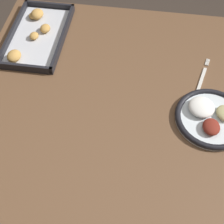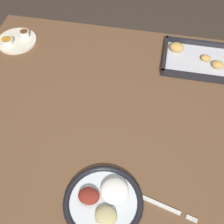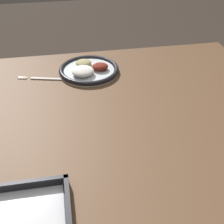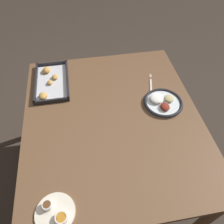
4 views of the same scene
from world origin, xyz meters
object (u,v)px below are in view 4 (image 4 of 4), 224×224
Objects in this scene: dinner_plate at (163,102)px; baking_tray at (51,81)px; saucer_plate at (55,213)px; fork at (151,86)px.

dinner_plate is 0.77m from baking_tray.
saucer_plate is 0.87m from baking_tray.
baking_tray is at bearing 65.63° from dinner_plate.
fork is 0.56× the size of baking_tray.
fork is at bearing -42.04° from saucer_plate.
baking_tray is (0.15, 0.68, 0.01)m from fork.
dinner_plate is 0.87m from saucer_plate.
dinner_plate is 1.14× the size of fork.
dinner_plate reaches higher than fork.
fork is 0.97m from saucer_plate.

